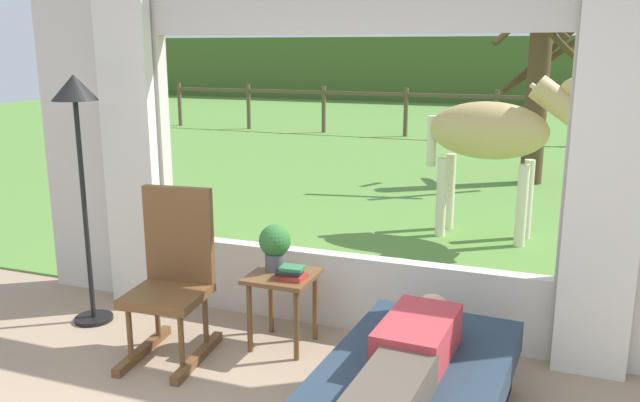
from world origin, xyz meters
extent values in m
cube|color=beige|center=(-2.02, 2.26, 1.27)|extent=(1.15, 0.12, 2.55)
cube|color=beige|center=(0.00, 2.26, 0.28)|extent=(2.90, 0.12, 0.55)
cube|color=silver|center=(-1.69, 2.12, 1.20)|extent=(0.44, 0.10, 2.40)
cube|color=silver|center=(1.69, 2.12, 1.20)|extent=(0.44, 0.10, 2.40)
cube|color=#568438|center=(0.00, 13.16, 0.01)|extent=(36.00, 21.68, 0.02)
cube|color=#455E29|center=(0.00, 23.00, 1.20)|extent=(36.00, 2.00, 2.40)
cube|color=#233342|center=(0.81, 0.97, 0.33)|extent=(0.99, 1.75, 0.18)
cube|color=#B23338|center=(0.81, 1.12, 0.53)|extent=(0.37, 0.62, 0.22)
cube|color=#4C4238|center=(0.81, 0.52, 0.51)|extent=(0.32, 0.69, 0.18)
sphere|color=tan|center=(0.81, 1.51, 0.53)|extent=(0.20, 0.20, 0.20)
cube|color=brown|center=(-0.90, 1.36, 0.44)|extent=(0.53, 0.53, 0.06)
cube|color=brown|center=(-0.92, 1.57, 0.78)|extent=(0.48, 0.11, 0.68)
cube|color=brown|center=(-1.10, 1.34, 0.03)|extent=(0.13, 0.68, 0.06)
cube|color=brown|center=(-0.70, 1.38, 0.03)|extent=(0.13, 0.68, 0.06)
cylinder|color=brown|center=(-1.06, 1.16, 0.24)|extent=(0.04, 0.04, 0.38)
cylinder|color=brown|center=(-0.70, 1.20, 0.24)|extent=(0.04, 0.04, 0.38)
cylinder|color=brown|center=(-1.10, 1.52, 0.24)|extent=(0.04, 0.04, 0.38)
cylinder|color=brown|center=(-0.74, 1.56, 0.24)|extent=(0.04, 0.04, 0.38)
cube|color=brown|center=(-0.27, 1.80, 0.51)|extent=(0.44, 0.44, 0.03)
cylinder|color=brown|center=(-0.44, 1.63, 0.24)|extent=(0.04, 0.04, 0.49)
cylinder|color=brown|center=(-0.10, 1.63, 0.24)|extent=(0.04, 0.04, 0.49)
cylinder|color=brown|center=(-0.44, 1.97, 0.24)|extent=(0.04, 0.04, 0.49)
cylinder|color=brown|center=(-0.10, 1.97, 0.24)|extent=(0.04, 0.04, 0.49)
cylinder|color=#4C5156|center=(-0.35, 1.86, 0.58)|extent=(0.14, 0.14, 0.12)
sphere|color=#2D6B2D|center=(-0.35, 1.86, 0.73)|extent=(0.22, 0.22, 0.22)
cube|color=#B22D28|center=(-0.18, 1.74, 0.54)|extent=(0.19, 0.15, 0.03)
cube|color=black|center=(-0.19, 1.73, 0.57)|extent=(0.18, 0.15, 0.03)
cube|color=#337247|center=(-0.18, 1.75, 0.59)|extent=(0.16, 0.13, 0.02)
cylinder|color=black|center=(-1.78, 1.67, 0.01)|extent=(0.28, 0.28, 0.03)
cylinder|color=black|center=(-1.78, 1.67, 0.83)|extent=(0.04, 0.04, 1.65)
cone|color=black|center=(-1.78, 1.67, 1.74)|extent=(0.32, 0.32, 0.18)
ellipsoid|color=tan|center=(0.69, 4.92, 1.17)|extent=(1.29, 0.69, 0.60)
cylinder|color=tan|center=(1.36, 4.85, 1.48)|extent=(0.62, 0.33, 0.53)
ellipsoid|color=tan|center=(1.60, 4.82, 1.63)|extent=(0.50, 0.25, 0.24)
cube|color=beige|center=(1.28, 4.86, 1.51)|extent=(0.43, 0.13, 0.32)
cylinder|color=beige|center=(0.09, 4.99, 1.02)|extent=(0.11, 0.11, 0.55)
cylinder|color=beige|center=(1.12, 5.04, 0.45)|extent=(0.11, 0.11, 0.85)
cylinder|color=beige|center=(1.09, 4.72, 0.45)|extent=(0.11, 0.11, 0.85)
cylinder|color=beige|center=(0.29, 5.13, 0.45)|extent=(0.11, 0.11, 0.85)
cylinder|color=beige|center=(0.25, 4.81, 0.45)|extent=(0.11, 0.11, 0.85)
cylinder|color=#4C3823|center=(1.01, 8.11, 1.22)|extent=(0.32, 0.32, 2.40)
cylinder|color=#47331E|center=(0.99, 8.60, 1.83)|extent=(1.07, 0.13, 1.05)
cylinder|color=#47331E|center=(0.71, 8.42, 2.42)|extent=(0.81, 0.79, 0.78)
cylinder|color=#47331E|center=(0.93, 7.68, 2.55)|extent=(0.96, 0.26, 0.93)
cylinder|color=#47331E|center=(1.32, 7.79, 2.04)|extent=(0.85, 0.83, 0.79)
cylinder|color=#47331E|center=(1.10, 8.52, 1.81)|extent=(1.01, 0.31, 0.78)
cylinder|color=brown|center=(-8.00, 12.61, 0.57)|extent=(0.10, 0.10, 1.10)
cylinder|color=brown|center=(-6.00, 12.61, 0.57)|extent=(0.10, 0.10, 1.10)
cylinder|color=brown|center=(-4.00, 12.61, 0.57)|extent=(0.10, 0.10, 1.10)
cylinder|color=brown|center=(-2.00, 12.61, 0.57)|extent=(0.10, 0.10, 1.10)
cylinder|color=brown|center=(0.00, 12.61, 0.57)|extent=(0.10, 0.10, 1.10)
cylinder|color=brown|center=(2.00, 12.61, 0.57)|extent=(0.10, 0.10, 1.10)
cube|color=brown|center=(0.00, 12.61, 0.97)|extent=(16.00, 0.06, 0.08)
camera|label=1|loc=(1.44, -1.99, 2.01)|focal=36.45mm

